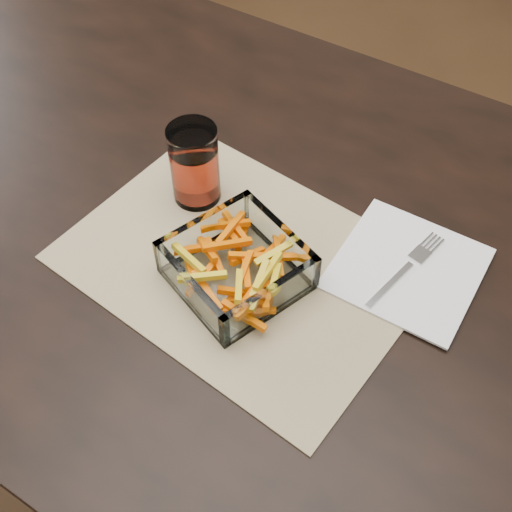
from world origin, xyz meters
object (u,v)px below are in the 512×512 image
Objects in this scene: glass_bowl at (237,268)px; fork at (407,267)px; dining_table at (214,242)px; tumbler at (195,167)px.

glass_bowl is 1.20× the size of fork.
dining_table is 0.31m from fork.
tumbler reaches higher than glass_bowl.
dining_table is 13.28× the size of tumbler.
glass_bowl is at bearing -41.22° from dining_table.
fork is at bearing 36.08° from glass_bowl.
tumbler is at bearing 175.74° from dining_table.
dining_table is at bearing -4.26° from tumbler.
fork is (0.29, 0.04, 0.10)m from dining_table.
glass_bowl reaches higher than fork.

